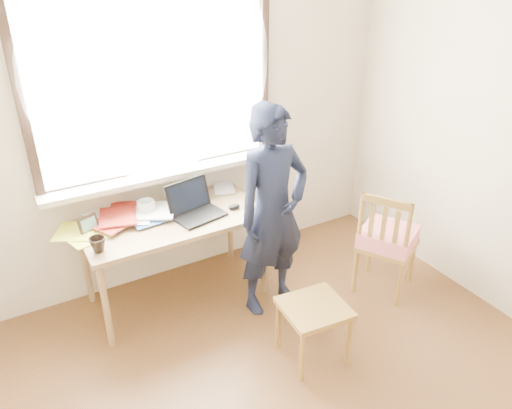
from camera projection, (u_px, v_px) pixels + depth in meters
room_shell at (332, 155)px, 2.19m from camera, size 3.52×4.02×2.61m
desk at (173, 227)px, 3.64m from camera, size 1.31×0.65×0.70m
laptop at (194, 207)px, 3.63m from camera, size 0.40×0.35×0.24m
mug_white at (146, 208)px, 3.63m from camera, size 0.17×0.17×0.11m
mug_dark at (98, 245)px, 3.19m from camera, size 0.14×0.14×0.10m
mouse at (234, 207)px, 3.72m from camera, size 0.09×0.07×0.04m
desk_clutter at (92, 221)px, 3.50m from camera, size 0.91×0.56×0.05m
book_a at (111, 215)px, 3.62m from camera, size 0.24×0.29×0.02m
book_b at (214, 189)px, 4.01m from camera, size 0.23×0.26×0.02m
picture_frame at (88, 225)px, 3.40m from camera, size 0.14×0.06×0.11m
work_chair at (314, 314)px, 3.21m from camera, size 0.44×0.42×0.41m
side_chair at (387, 239)px, 3.81m from camera, size 0.54×0.54×0.87m
person at (273, 212)px, 3.50m from camera, size 0.60×0.42×1.57m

